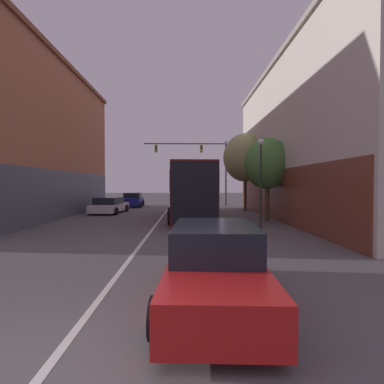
# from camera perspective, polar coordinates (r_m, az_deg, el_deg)

# --- Properties ---
(lane_center_line) EXTENTS (0.14, 44.62, 0.01)m
(lane_center_line) POSITION_cam_1_polar(r_m,az_deg,el_deg) (19.73, -6.12, -5.19)
(lane_center_line) COLOR silver
(lane_center_line) RESTS_ON ground_plane
(building_left_brick) EXTENTS (9.58, 19.24, 10.69)m
(building_left_brick) POSITION_cam_1_polar(r_m,az_deg,el_deg) (24.70, -32.69, 8.63)
(building_left_brick) COLOR #A86647
(building_left_brick) RESTS_ON ground_plane
(building_right_storefront) EXTENTS (8.99, 21.76, 10.43)m
(building_right_storefront) POSITION_cam_1_polar(r_m,az_deg,el_deg) (22.30, 26.12, 9.16)
(building_right_storefront) COLOR beige
(building_right_storefront) RESTS_ON ground_plane
(bus) EXTENTS (3.03, 11.38, 3.52)m
(bus) POSITION_cam_1_polar(r_m,az_deg,el_deg) (20.28, -0.39, 0.57)
(bus) COLOR maroon
(bus) RESTS_ON ground_plane
(hatchback_foreground) EXTENTS (2.18, 4.59, 1.47)m
(hatchback_foreground) POSITION_cam_1_polar(r_m,az_deg,el_deg) (5.99, 4.32, -13.82)
(hatchback_foreground) COLOR red
(hatchback_foreground) RESTS_ON ground_plane
(parked_car_left_near) EXTENTS (2.42, 4.73, 1.27)m
(parked_car_left_near) POSITION_cam_1_polar(r_m,az_deg,el_deg) (24.74, -15.45, -2.50)
(parked_car_left_near) COLOR silver
(parked_car_left_near) RESTS_ON ground_plane
(parked_car_left_mid) EXTENTS (2.13, 4.28, 1.44)m
(parked_car_left_mid) POSITION_cam_1_polar(r_m,az_deg,el_deg) (31.30, -11.16, -1.51)
(parked_car_left_mid) COLOR navy
(parked_car_left_mid) RESTS_ON ground_plane
(traffic_signal_gantry) EXTENTS (8.82, 0.36, 6.91)m
(traffic_signal_gantry) POSITION_cam_1_polar(r_m,az_deg,el_deg) (31.98, 1.88, 6.36)
(traffic_signal_gantry) COLOR #333338
(traffic_signal_gantry) RESTS_ON ground_plane
(street_lamp) EXTENTS (0.31, 0.31, 4.65)m
(street_lamp) POSITION_cam_1_polar(r_m,az_deg,el_deg) (16.02, 12.97, 2.84)
(street_lamp) COLOR #233323
(street_lamp) RESTS_ON ground_plane
(street_tree_near) EXTENTS (2.91, 2.61, 5.19)m
(street_tree_near) POSITION_cam_1_polar(r_m,az_deg,el_deg) (19.23, 14.16, 5.27)
(street_tree_near) COLOR brown
(street_tree_near) RESTS_ON ground_plane
(street_tree_far) EXTENTS (3.79, 3.41, 6.69)m
(street_tree_far) POSITION_cam_1_polar(r_m,az_deg,el_deg) (26.32, 10.11, 6.45)
(street_tree_far) COLOR brown
(street_tree_far) RESTS_ON ground_plane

